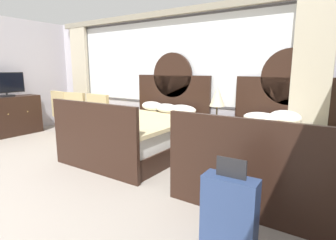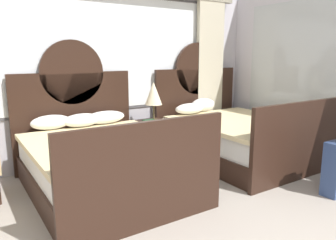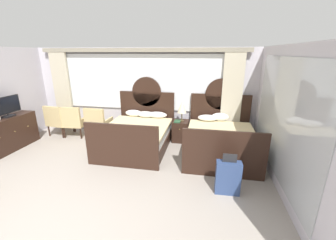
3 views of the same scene
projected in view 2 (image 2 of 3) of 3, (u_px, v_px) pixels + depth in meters
wall_back_window at (57, 69)px, 4.61m from camera, size 6.90×0.22×2.70m
bed_near_window at (102, 159)px, 4.00m from camera, size 1.73×2.20×1.85m
bed_near_mirror at (235, 135)px, 5.20m from camera, size 1.73×2.20×1.85m
nightstand_between_beds at (153, 140)px, 5.16m from camera, size 0.47×0.49×0.63m
table_lamp_on_nightstand at (154, 94)px, 5.05m from camera, size 0.27×0.27×0.61m
book_on_nightstand at (151, 122)px, 4.97m from camera, size 0.18×0.26×0.03m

